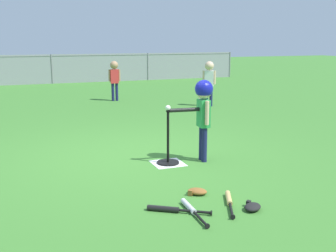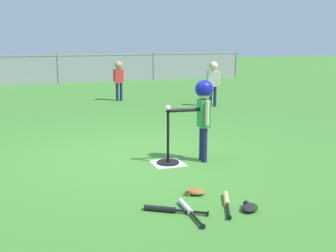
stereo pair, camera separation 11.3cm
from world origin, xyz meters
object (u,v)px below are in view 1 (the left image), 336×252
Objects in this scene: spare_bat_black at (170,209)px; glove_near_bats at (197,191)px; glove_by_plate at (252,207)px; spare_bat_wood at (229,201)px; fielder_near_right at (209,77)px; fielder_deep_center at (114,75)px; batting_tee at (168,155)px; batter_child at (203,104)px; baseball_on_tee at (168,108)px; spare_bat_silver at (191,209)px.

glove_near_bats is at bearing 36.24° from spare_bat_black.
spare_bat_wood is at bearing 118.48° from glove_by_plate.
fielder_near_right is 7.00m from spare_bat_black.
batting_tee is at bearing -97.37° from fielder_deep_center.
batter_child is 2.01m from glove_by_plate.
baseball_on_tee is 1.88m from spare_bat_black.
batting_tee is at bearing -123.12° from fielder_near_right.
spare_bat_wood is (-2.80, -6.04, -0.73)m from fielder_near_right.
fielder_near_right is at bearing 56.88° from baseball_on_tee.
baseball_on_tee reaches higher than batting_tee.
fielder_deep_center reaches higher than baseball_on_tee.
fielder_near_right is 1.98× the size of spare_bat_black.
fielder_near_right is 6.86m from glove_by_plate.
glove_by_plate is (0.62, -0.20, 0.01)m from spare_bat_silver.
baseball_on_tee is 1.47m from glove_near_bats.
fielder_deep_center is 8.03m from spare_bat_black.
fielder_near_right reaches higher than glove_by_plate.
spare_bat_silver is at bearing -18.31° from spare_bat_black.
glove_by_plate is at bearing -17.78° from spare_bat_black.
fielder_deep_center is at bearing 79.80° from spare_bat_black.
spare_bat_wood and spare_bat_black have the same top height.
glove_by_plate is at bearing -99.37° from batter_child.
spare_bat_silver is at bearing -98.65° from fielder_deep_center.
batting_tee is 0.68m from baseball_on_tee.
fielder_deep_center reaches higher than batting_tee.
spare_bat_silver is 2.46× the size of glove_by_plate.
fielder_near_right is at bearing 65.13° from spare_bat_wood.
glove_by_plate is 1.00× the size of glove_near_bats.
glove_near_bats reaches higher than spare_bat_silver.
spare_bat_black is at bearing -120.09° from fielder_near_right.
batting_tee is 5.31m from fielder_near_right.
batter_child is (0.52, -0.05, 0.04)m from baseball_on_tee.
baseball_on_tee is at bearing 174.26° from batter_child.
glove_near_bats reaches higher than spare_bat_wood.
batter_child is 1.05× the size of fielder_deep_center.
fielder_deep_center is 7.96m from spare_bat_wood.
spare_bat_black is (-0.61, -1.60, -0.78)m from baseball_on_tee.
batter_child reaches higher than glove_by_plate.
spare_bat_black is (-1.12, -1.55, -0.82)m from batter_child.
baseball_on_tee is 1.88m from spare_bat_silver.
spare_bat_wood is 0.69m from spare_bat_black.
baseball_on_tee is 1.80m from spare_bat_wood.
fielder_deep_center is at bearing 81.35° from spare_bat_silver.
batter_child is at bearing 60.45° from spare_bat_silver.
spare_bat_black is 0.59m from glove_near_bats.
fielder_near_right is 6.46m from glove_near_bats.
batter_child is at bearing -5.74° from baseball_on_tee.
glove_by_plate is at bearing -60.61° from glove_near_bats.
fielder_deep_center is at bearing 87.35° from batter_child.
batter_child is 4.36× the size of glove_by_plate.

